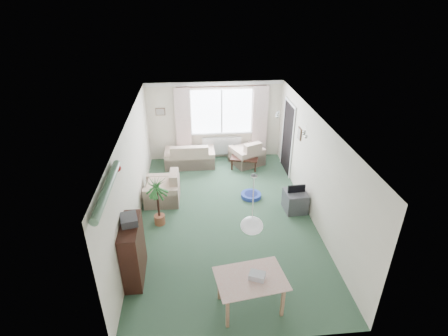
{
  "coord_description": "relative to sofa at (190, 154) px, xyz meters",
  "views": [
    {
      "loc": [
        -0.65,
        -6.69,
        4.87
      ],
      "look_at": [
        0.0,
        0.3,
        1.15
      ],
      "focal_mm": 28.0,
      "sensor_mm": 36.0,
      "label": 1
    }
  ],
  "objects": [
    {
      "name": "ground",
      "position": [
        0.8,
        -2.75,
        -0.37
      ],
      "size": [
        6.5,
        6.5,
        0.0
      ],
      "primitive_type": "plane",
      "color": "#2D4B35"
    },
    {
      "name": "window",
      "position": [
        1.0,
        0.48,
        1.13
      ],
      "size": [
        1.8,
        0.03,
        1.3
      ],
      "primitive_type": "cube",
      "color": "white"
    },
    {
      "name": "curtain_rod",
      "position": [
        1.0,
        0.4,
        1.9
      ],
      "size": [
        2.6,
        0.03,
        0.03
      ],
      "primitive_type": "cube",
      "color": "black"
    },
    {
      "name": "curtain_left",
      "position": [
        -0.15,
        0.38,
        0.9
      ],
      "size": [
        0.45,
        0.08,
        2.0
      ],
      "primitive_type": "cube",
      "color": "beige"
    },
    {
      "name": "curtain_right",
      "position": [
        2.15,
        0.38,
        0.9
      ],
      "size": [
        0.45,
        0.08,
        2.0
      ],
      "primitive_type": "cube",
      "color": "beige"
    },
    {
      "name": "radiator",
      "position": [
        1.0,
        0.44,
        0.03
      ],
      "size": [
        1.2,
        0.1,
        0.55
      ],
      "primitive_type": "cube",
      "color": "white"
    },
    {
      "name": "doorway",
      "position": [
        2.78,
        -0.55,
        0.63
      ],
      "size": [
        0.03,
        0.95,
        2.0
      ],
      "primitive_type": "cube",
      "color": "black"
    },
    {
      "name": "pendant_lamp",
      "position": [
        1.0,
        -5.05,
        1.11
      ],
      "size": [
        0.36,
        0.36,
        0.36
      ],
      "primitive_type": "sphere",
      "color": "white"
    },
    {
      "name": "tinsel_garland",
      "position": [
        -1.12,
        -5.05,
        1.91
      ],
      "size": [
        1.6,
        1.6,
        0.12
      ],
      "primitive_type": "cylinder",
      "color": "#196626"
    },
    {
      "name": "bauble_cluster_a",
      "position": [
        2.1,
        -1.85,
        1.85
      ],
      "size": [
        0.2,
        0.2,
        0.2
      ],
      "primitive_type": "sphere",
      "color": "silver"
    },
    {
      "name": "bauble_cluster_b",
      "position": [
        2.4,
        -3.05,
        1.85
      ],
      "size": [
        0.2,
        0.2,
        0.2
      ],
      "primitive_type": "sphere",
      "color": "silver"
    },
    {
      "name": "wall_picture_back",
      "position": [
        -0.8,
        0.48,
        1.18
      ],
      "size": [
        0.28,
        0.03,
        0.22
      ],
      "primitive_type": "cube",
      "color": "brown"
    },
    {
      "name": "wall_picture_right",
      "position": [
        2.78,
        -1.55,
        1.18
      ],
      "size": [
        0.03,
        0.24,
        0.3
      ],
      "primitive_type": "cube",
      "color": "brown"
    },
    {
      "name": "sofa",
      "position": [
        0.0,
        0.0,
        0.0
      ],
      "size": [
        1.47,
        0.78,
        0.73
      ],
      "primitive_type": "cube",
      "rotation": [
        0.0,
        0.0,
        3.14
      ],
      "color": "#C4B494",
      "rests_on": "ground"
    },
    {
      "name": "armchair_corner",
      "position": [
        1.72,
        -0.02,
        0.02
      ],
      "size": [
        1.11,
        1.09,
        0.76
      ],
      "primitive_type": "cube",
      "rotation": [
        0.0,
        0.0,
        3.57
      ],
      "color": "#BBA38D",
      "rests_on": "ground"
    },
    {
      "name": "armchair_left",
      "position": [
        -0.7,
        -1.87,
        0.03
      ],
      "size": [
        0.86,
        0.91,
        0.79
      ],
      "primitive_type": "cube",
      "rotation": [
        0.0,
        0.0,
        -1.6
      ],
      "color": "beige",
      "rests_on": "ground"
    },
    {
      "name": "coffee_table",
      "position": [
        1.6,
        -0.35,
        -0.19
      ],
      "size": [
        0.87,
        0.62,
        0.35
      ],
      "primitive_type": "cube",
      "rotation": [
        0.0,
        0.0,
        -0.26
      ],
      "color": "black",
      "rests_on": "ground"
    },
    {
      "name": "photo_frame",
      "position": [
        1.66,
        -0.34,
        0.07
      ],
      "size": [
        0.12,
        0.06,
        0.16
      ],
      "primitive_type": "cube",
      "rotation": [
        0.0,
        0.0,
        0.34
      ],
      "color": "brown",
      "rests_on": "coffee_table"
    },
    {
      "name": "bookshelf",
      "position": [
        -1.04,
        -4.43,
        0.22
      ],
      "size": [
        0.33,
        0.96,
        1.17
      ],
      "primitive_type": "cube",
      "rotation": [
        0.0,
        0.0,
        0.02
      ],
      "color": "black",
      "rests_on": "ground"
    },
    {
      "name": "hifi_box",
      "position": [
        -1.04,
        -4.37,
        0.87
      ],
      "size": [
        0.35,
        0.4,
        0.14
      ],
      "primitive_type": "cube",
      "rotation": [
        0.0,
        0.0,
        0.23
      ],
      "color": "#38383D",
      "rests_on": "bookshelf"
    },
    {
      "name": "houseplant",
      "position": [
        -0.71,
        -2.86,
        0.24
      ],
      "size": [
        0.64,
        0.64,
        1.21
      ],
      "primitive_type": "cylinder",
      "rotation": [
        0.0,
        0.0,
        -0.29
      ],
      "color": "#21612D",
      "rests_on": "ground"
    },
    {
      "name": "dining_table",
      "position": [
        0.96,
        -5.35,
        -0.05
      ],
      "size": [
        1.11,
        0.82,
        0.64
      ],
      "primitive_type": "cube",
      "rotation": [
        0.0,
        0.0,
        0.15
      ],
      "color": "tan",
      "rests_on": "ground"
    },
    {
      "name": "gift_box",
      "position": [
        1.06,
        -5.36,
        0.33
      ],
      "size": [
        0.3,
        0.26,
        0.12
      ],
      "primitive_type": "cube",
      "rotation": [
        0.0,
        0.0,
        -0.4
      ],
      "color": "#B3B1BC",
      "rests_on": "dining_table"
    },
    {
      "name": "tv_cube",
      "position": [
        2.5,
        -2.6,
        -0.12
      ],
      "size": [
        0.53,
        0.58,
        0.5
      ],
      "primitive_type": "cube",
      "rotation": [
        0.0,
        0.0,
        0.06
      ],
      "color": "#404045",
      "rests_on": "ground"
    },
    {
      "name": "pet_bed",
      "position": [
        1.54,
        -1.94,
        -0.31
      ],
      "size": [
        0.54,
        0.54,
        0.1
      ],
      "primitive_type": "cylinder",
      "rotation": [
        0.0,
        0.0,
        -0.05
      ],
      "color": "#213B99",
      "rests_on": "ground"
    }
  ]
}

